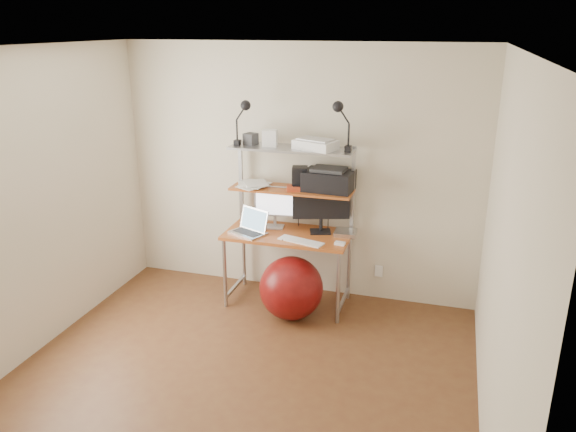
% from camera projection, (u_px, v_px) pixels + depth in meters
% --- Properties ---
extents(room, '(3.60, 3.60, 3.60)m').
position_uv_depth(room, '(229.00, 235.00, 3.92)').
color(room, brown).
rests_on(room, ground).
extents(computer_desk, '(1.20, 0.60, 1.57)m').
position_uv_depth(computer_desk, '(290.00, 210.00, 5.38)').
color(computer_desk, '#B95324').
rests_on(computer_desk, ground).
extents(desktop, '(1.20, 0.60, 0.00)m').
position_uv_depth(desktop, '(288.00, 233.00, 5.40)').
color(desktop, '#B95324').
rests_on(desktop, computer_desk).
extents(mid_shelf, '(1.18, 0.34, 0.00)m').
position_uv_depth(mid_shelf, '(292.00, 188.00, 5.38)').
color(mid_shelf, '#B95324').
rests_on(mid_shelf, computer_desk).
extents(top_shelf, '(1.18, 0.34, 0.00)m').
position_uv_depth(top_shelf, '(292.00, 147.00, 5.25)').
color(top_shelf, '#A4A4A8').
rests_on(top_shelf, computer_desk).
extents(floor, '(3.60, 3.60, 0.00)m').
position_uv_depth(floor, '(235.00, 386.00, 4.33)').
color(floor, brown).
rests_on(floor, ground).
extents(wall_outlet, '(0.08, 0.01, 0.12)m').
position_uv_depth(wall_outlet, '(379.00, 271.00, 5.62)').
color(wall_outlet, white).
rests_on(wall_outlet, room).
extents(monitor_silver, '(0.40, 0.16, 0.45)m').
position_uv_depth(monitor_silver, '(275.00, 204.00, 5.48)').
color(monitor_silver, '#B4B4B9').
rests_on(monitor_silver, desktop).
extents(monitor_black, '(0.53, 0.22, 0.54)m').
position_uv_depth(monitor_black, '(321.00, 205.00, 5.34)').
color(monitor_black, black).
rests_on(monitor_black, desktop).
extents(laptop, '(0.41, 0.38, 0.29)m').
position_uv_depth(laptop, '(251.00, 228.00, 5.40)').
color(laptop, '#B7B8BC').
rests_on(laptop, desktop).
extents(keyboard, '(0.45, 0.23, 0.01)m').
position_uv_depth(keyboard, '(301.00, 241.00, 5.18)').
color(keyboard, white).
rests_on(keyboard, desktop).
extents(mouse, '(0.10, 0.07, 0.03)m').
position_uv_depth(mouse, '(340.00, 243.00, 5.11)').
color(mouse, white).
rests_on(mouse, desktop).
extents(mac_mini, '(0.22, 0.22, 0.04)m').
position_uv_depth(mac_mini, '(346.00, 233.00, 5.35)').
color(mac_mini, '#B7B8BC').
rests_on(mac_mini, desktop).
extents(phone, '(0.08, 0.13, 0.01)m').
position_uv_depth(phone, '(288.00, 238.00, 5.25)').
color(phone, black).
rests_on(phone, desktop).
extents(printer, '(0.48, 0.35, 0.22)m').
position_uv_depth(printer, '(329.00, 180.00, 5.29)').
color(printer, black).
rests_on(printer, mid_shelf).
extents(nas_cube, '(0.17, 0.17, 0.21)m').
position_uv_depth(nas_cube, '(300.00, 178.00, 5.35)').
color(nas_cube, black).
rests_on(nas_cube, mid_shelf).
extents(red_box, '(0.19, 0.16, 0.05)m').
position_uv_depth(red_box, '(296.00, 188.00, 5.31)').
color(red_box, '#B83C1D').
rests_on(red_box, mid_shelf).
extents(scanner, '(0.43, 0.35, 0.10)m').
position_uv_depth(scanner, '(316.00, 144.00, 5.16)').
color(scanner, white).
rests_on(scanner, top_shelf).
extents(box_white, '(0.15, 0.13, 0.16)m').
position_uv_depth(box_white, '(270.00, 138.00, 5.28)').
color(box_white, white).
rests_on(box_white, top_shelf).
extents(box_grey, '(0.14, 0.14, 0.11)m').
position_uv_depth(box_grey, '(251.00, 139.00, 5.35)').
color(box_grey, '#2F2F31').
rests_on(box_grey, top_shelf).
extents(clip_lamp_left, '(0.17, 0.10, 0.43)m').
position_uv_depth(clip_lamp_left, '(244.00, 113.00, 5.21)').
color(clip_lamp_left, black).
rests_on(clip_lamp_left, top_shelf).
extents(clip_lamp_right, '(0.18, 0.10, 0.45)m').
position_uv_depth(clip_lamp_right, '(340.00, 115.00, 4.98)').
color(clip_lamp_right, black).
rests_on(clip_lamp_right, top_shelf).
extents(exercise_ball, '(0.60, 0.60, 0.60)m').
position_uv_depth(exercise_ball, '(291.00, 288.00, 5.26)').
color(exercise_ball, maroon).
rests_on(exercise_ball, floor).
extents(paper_stack, '(0.39, 0.41, 0.03)m').
position_uv_depth(paper_stack, '(253.00, 184.00, 5.48)').
color(paper_stack, white).
rests_on(paper_stack, mid_shelf).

